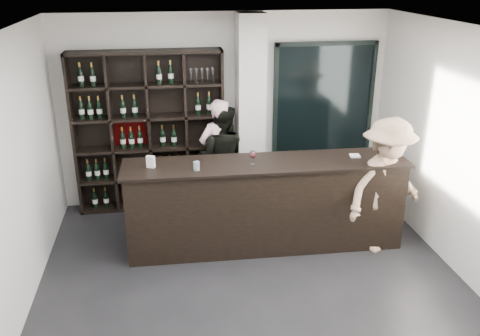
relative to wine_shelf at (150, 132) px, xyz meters
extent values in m
cube|color=black|center=(1.15, -2.57, -1.20)|extent=(5.00, 5.50, 0.01)
cube|color=silver|center=(1.50, -0.10, 0.25)|extent=(0.40, 0.40, 2.90)
cube|color=black|center=(2.70, 0.12, 0.20)|extent=(1.60, 0.08, 2.10)
cube|color=black|center=(2.70, 0.12, 0.20)|extent=(1.48, 0.02, 1.98)
cube|color=black|center=(1.47, -1.47, -0.62)|extent=(3.54, 0.66, 1.16)
cube|color=black|center=(1.47, -1.47, -0.02)|extent=(3.62, 0.74, 0.03)
imported|color=#FCCDD1|center=(1.00, -0.17, -0.35)|extent=(0.73, 0.62, 1.71)
imported|color=black|center=(1.06, -0.17, -0.39)|extent=(0.96, 0.86, 1.62)
imported|color=tan|center=(2.95, -1.77, -0.30)|extent=(1.32, 1.05, 1.79)
cylinder|color=silver|center=(0.58, -1.60, 0.05)|extent=(0.09, 0.09, 0.11)
cube|color=white|center=(2.64, -1.44, 0.01)|extent=(0.14, 0.14, 0.02)
cube|color=white|center=(0.03, -1.43, 0.07)|extent=(0.11, 0.09, 0.15)
camera|label=1|loc=(0.22, -7.31, 2.29)|focal=38.00mm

